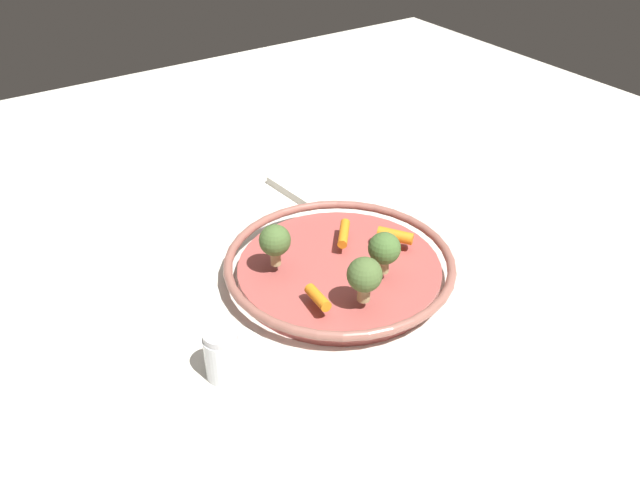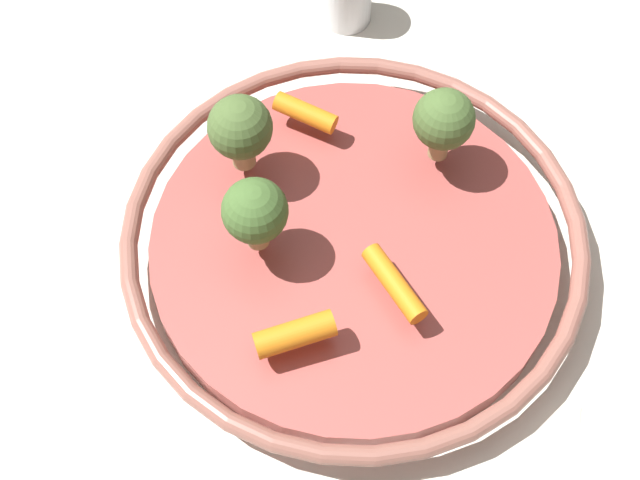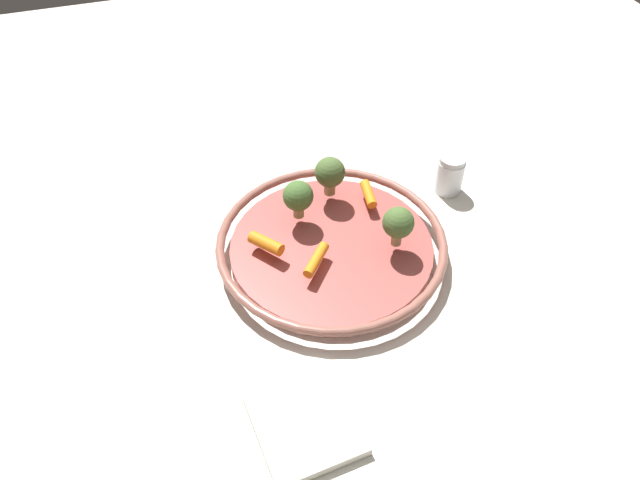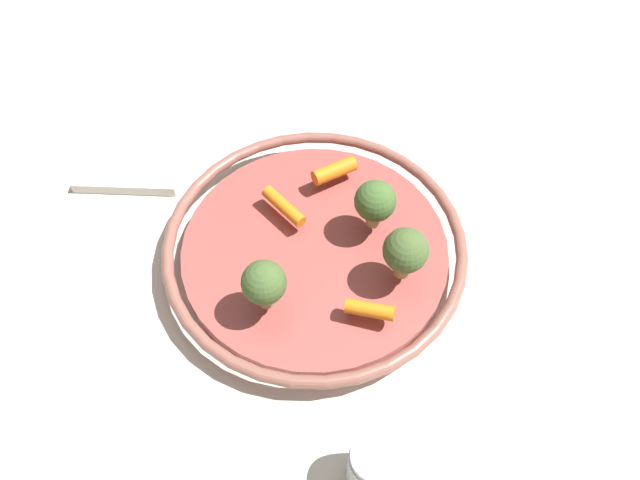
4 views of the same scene
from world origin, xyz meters
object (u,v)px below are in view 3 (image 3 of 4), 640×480
Objects in this scene: baby_carrot_right at (316,260)px; dish_towel at (304,422)px; baby_carrot_near_rim at (266,243)px; salt_shaker at (450,174)px; broccoli_floret_mid at (398,223)px; broccoli_floret_small at (330,173)px; baby_carrot_center at (368,194)px; serving_bowl at (331,247)px; broccoli_floret_large at (298,197)px.

dish_towel is at bearing 68.71° from baby_carrot_right.
baby_carrot_near_rim is 0.79× the size of salt_shaker.
broccoli_floret_mid is 0.98× the size of broccoli_floret_small.
baby_carrot_center is 0.82× the size of baby_carrot_right.
broccoli_floret_large is (0.03, -0.06, 0.05)m from serving_bowl.
baby_carrot_right reaches higher than serving_bowl.
serving_bowl is 0.09m from broccoli_floret_large.
baby_carrot_near_rim is at bearing -40.63° from baby_carrot_right.
salt_shaker reaches higher than baby_carrot_center.
serving_bowl is 0.11m from baby_carrot_center.
dish_towel is (0.09, 0.31, -0.07)m from broccoli_floret_large.
baby_carrot_center is 0.76× the size of broccoli_floret_small.
salt_shaker is (-0.20, 0.01, -0.04)m from broccoli_floret_small.
serving_bowl is 0.27m from dish_towel.
broccoli_floret_large is at bearing -141.12° from baby_carrot_near_rim.
broccoli_floret_large is (-0.06, -0.05, 0.03)m from baby_carrot_near_rim.
dish_towel is at bearing 74.46° from broccoli_floret_large.
broccoli_floret_small reaches higher than broccoli_floret_large.
baby_carrot_right is at bearing 47.89° from serving_bowl.
broccoli_floret_large reaches higher than baby_carrot_near_rim.
baby_carrot_right is at bearing 1.00° from broccoli_floret_mid.
serving_bowl is 0.11m from broccoli_floret_mid.
salt_shaker reaches higher than dish_towel.
salt_shaker is at bearing -167.44° from baby_carrot_near_rim.
baby_carrot_near_rim is 0.86× the size of broccoli_floret_large.
baby_carrot_right is 0.15m from broccoli_floret_small.
baby_carrot_right is (0.12, 0.11, -0.00)m from baby_carrot_center.
salt_shaker is 0.53× the size of dish_towel.
serving_bowl is 5.56× the size of baby_carrot_right.
baby_carrot_center is 0.16m from baby_carrot_right.
serving_bowl is 5.33× the size of broccoli_floret_mid.
broccoli_floret_mid reaches higher than baby_carrot_near_rim.
serving_bowl is 0.11m from broccoli_floret_small.
broccoli_floret_mid is at bearing -133.65° from dish_towel.
broccoli_floret_large is at bearing 2.93° from baby_carrot_center.
broccoli_floret_mid is 0.30m from dish_towel.
broccoli_floret_large reaches higher than salt_shaker.
serving_bowl is 0.24m from salt_shaker.
baby_carrot_center is 0.39× the size of dish_towel.
baby_carrot_near_rim is 0.42× the size of dish_towel.
baby_carrot_center is 0.11m from broccoli_floret_mid.
broccoli_floret_small is (-0.12, -0.08, 0.03)m from baby_carrot_near_rim.
dish_towel is (0.34, 0.33, -0.03)m from salt_shaker.
broccoli_floret_large is 0.49× the size of dish_towel.
broccoli_floret_large reaches higher than dish_towel.
broccoli_floret_large reaches higher than serving_bowl.
baby_carrot_near_rim is 0.15m from broccoli_floret_small.
broccoli_floret_mid is at bearing 155.88° from serving_bowl.
baby_carrot_right is (0.04, 0.04, 0.02)m from serving_bowl.
salt_shaker reaches higher than baby_carrot_right.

